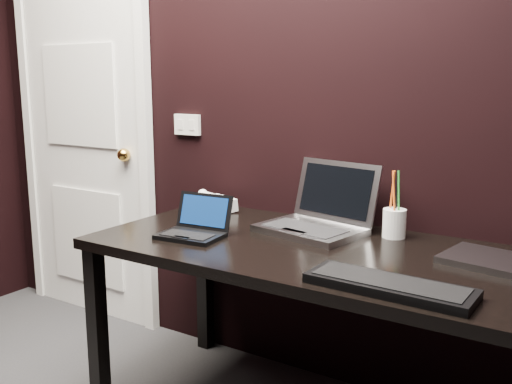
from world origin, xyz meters
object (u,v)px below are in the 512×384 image
Objects in this scene: desk_phone at (214,204)px; mobile_phone at (199,212)px; door at (84,133)px; netbook at (194,228)px; desk at (320,268)px; pen_cup at (394,222)px; ext_keyboard at (389,285)px; silver_laptop at (317,219)px; closed_laptop at (497,262)px.

mobile_phone is (0.03, -0.15, -0.00)m from desk_phone.
mobile_phone is at bearing -15.12° from door.
desk is at bearing 14.85° from netbook.
pen_cup is at bearing 11.81° from mobile_phone.
desk_phone is at bearing 116.47° from netbook.
netbook is 0.85m from ext_keyboard.
door is 2.13m from ext_keyboard.
netbook is at bearing -138.49° from silver_laptop.
ext_keyboard is 1.16m from desk_phone.
door is at bearing 167.18° from desk.
ext_keyboard is 2.25× the size of desk_phone.
desk is 6.54× the size of pen_cup.
silver_laptop is at bearing -165.74° from pen_cup.
netbook is 1.20× the size of desk_phone.
door is at bearing 172.83° from desk_phone.
closed_laptop is 1.25m from desk_phone.
silver_laptop is at bearing -5.58° from desk_phone.
desk is at bearing -12.82° from door.
ext_keyboard reaches higher than desk.
silver_laptop is at bearing 134.28° from ext_keyboard.
mobile_phone is at bearing 124.65° from netbook.
door reaches higher than desk.
desk is 0.60m from closed_laptop.
ext_keyboard is 1.06m from mobile_phone.
desk is at bearing -60.61° from silver_laptop.
mobile_phone reaches higher than desk.
desk is 3.51× the size of ext_keyboard.
silver_laptop is 0.53m from mobile_phone.
door is 1.30m from netbook.
desk is at bearing -167.48° from closed_laptop.
netbook is at bearing -166.42° from closed_laptop.
door is 24.34× the size of mobile_phone.
silver_laptop is at bearing 41.51° from netbook.
silver_laptop reaches higher than mobile_phone.
pen_cup reaches higher than netbook.
netbook reaches higher than ext_keyboard.
door is at bearing 161.82° from ext_keyboard.
pen_cup is (0.81, 0.17, 0.03)m from mobile_phone.
pen_cup is (0.18, 0.27, 0.14)m from desk.
desk_phone reaches higher than ext_keyboard.
ext_keyboard is (0.36, -0.28, 0.09)m from desk.
desk is 0.65m from mobile_phone.
door reaches higher than pen_cup.
door is 1.57m from silver_laptop.
desk_phone is 0.15m from mobile_phone.
desk_phone is at bearing 159.30° from desk.
desk_phone is (-1.24, 0.12, 0.03)m from closed_laptop.
pen_cup is at bearing 31.20° from netbook.
closed_laptop is (1.05, 0.25, -0.02)m from netbook.
door is 1.73m from desk.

